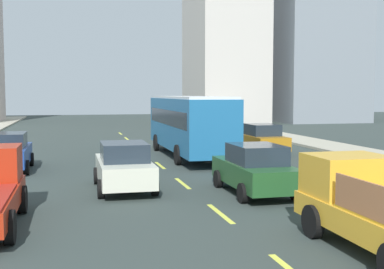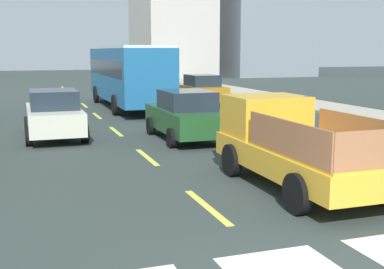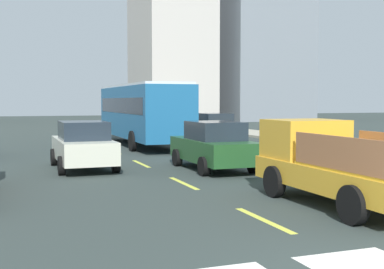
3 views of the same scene
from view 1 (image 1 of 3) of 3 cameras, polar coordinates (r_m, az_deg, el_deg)
lane_dash_1 at (r=14.60m, az=3.24°, el=-9.00°), size 0.16×2.40×0.01m
lane_dash_2 at (r=19.33m, az=-1.09°, el=-5.61°), size 0.16×2.40×0.01m
lane_dash_3 at (r=24.18m, az=-3.67°, el=-3.54°), size 0.16×2.40×0.01m
lane_dash_4 at (r=29.07m, az=-5.38°, el=-2.17°), size 0.16×2.40×0.01m
lane_dash_5 at (r=34.00m, az=-6.60°, el=-1.19°), size 0.16×2.40×0.01m
lane_dash_6 at (r=38.94m, az=-7.50°, el=-0.45°), size 0.16×2.40×0.01m
lane_dash_7 at (r=43.90m, az=-8.20°, el=0.11°), size 0.16×2.40×0.01m
pickup_stakebed at (r=11.89m, az=20.45°, el=-7.84°), size 2.18×5.20×1.96m
city_bus at (r=27.24m, az=-0.38°, el=1.51°), size 2.72×10.80×3.32m
sedan_far at (r=23.78m, az=-20.36°, el=-1.88°), size 2.02×4.40×1.72m
sedan_near_right at (r=18.10m, az=-7.79°, el=-3.61°), size 2.02×4.40×1.72m
sedan_mid at (r=29.05m, az=7.93°, el=-0.50°), size 2.02×4.40×1.72m
sedan_near_left at (r=17.37m, az=7.22°, el=-3.95°), size 2.02×4.40×1.72m
block_mid_right at (r=62.06m, az=3.70°, el=10.16°), size 7.98×11.65×18.82m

